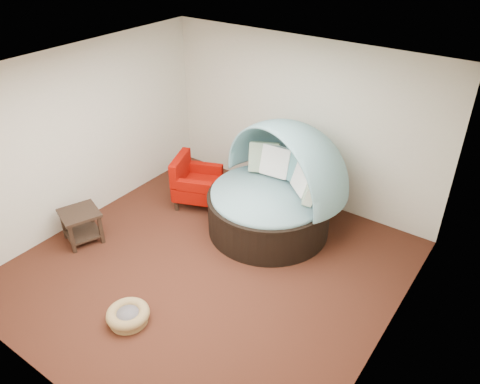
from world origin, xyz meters
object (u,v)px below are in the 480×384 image
Objects in this scene: canopy_daybed at (275,183)px; red_armchair at (195,183)px; pet_basket at (128,315)px; side_table at (81,222)px.

canopy_daybed reaches higher than red_armchair.
pet_basket is 1.98m from side_table.
red_armchair is (-1.50, -0.18, -0.42)m from canopy_daybed.
canopy_daybed reaches higher than side_table.
canopy_daybed is 1.56m from red_armchair.
pet_basket is 2.85m from red_armchair.
red_armchair is at bearing 68.70° from side_table.
side_table is at bearing 157.07° from pet_basket.
red_armchair is 1.98m from side_table.
canopy_daybed is 4.17× the size of pet_basket.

